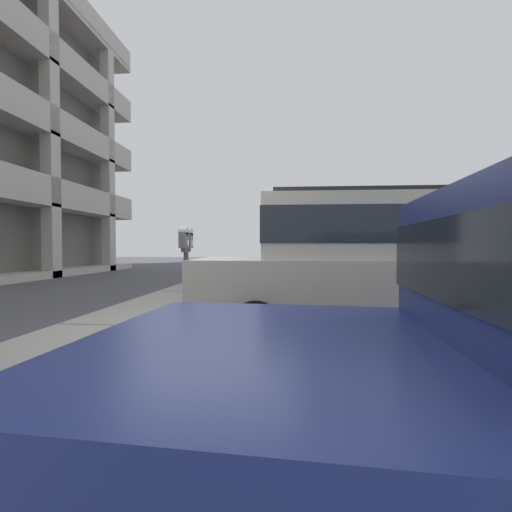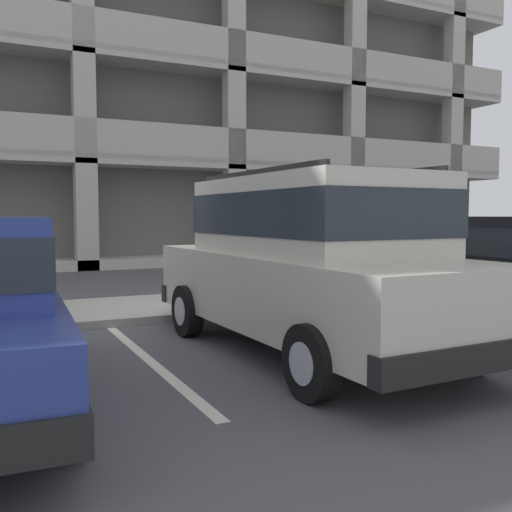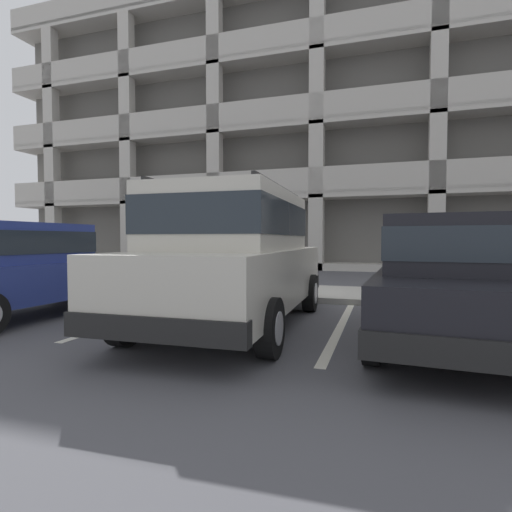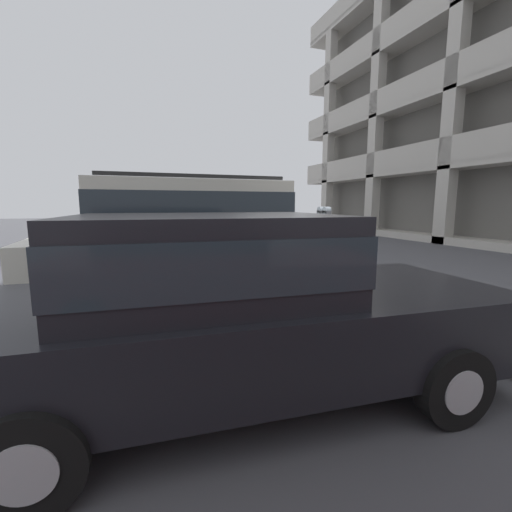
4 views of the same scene
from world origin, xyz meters
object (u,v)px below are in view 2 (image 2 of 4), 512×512
parking_meter_near (211,239)px  silver_suv (309,257)px  dark_hatchback (501,271)px  parking_garage (59,90)px

parking_meter_near → silver_suv: bearing=-85.8°
silver_suv → dark_hatchback: bearing=-4.0°
parking_meter_near → parking_garage: 14.59m
silver_suv → dark_hatchback: size_ratio=1.05×
silver_suv → parking_meter_near: bearing=92.6°
dark_hatchback → silver_suv: bearing=-178.8°
parking_meter_near → parking_garage: size_ratio=0.05×
silver_suv → parking_garage: bearing=90.5°
dark_hatchback → parking_meter_near: bearing=142.8°
silver_suv → parking_meter_near: (-0.19, 2.54, 0.12)m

